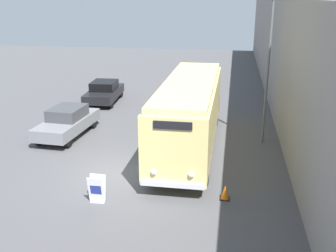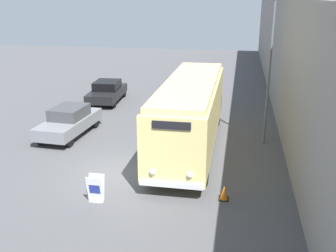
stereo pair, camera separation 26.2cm
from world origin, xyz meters
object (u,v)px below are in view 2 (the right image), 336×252
object	(u,v)px
traffic_cone	(224,193)
sign_board	(96,189)
parked_car_mid	(107,91)
parked_car_near	(69,121)
vintage_bus	(190,111)
streetlamp	(271,50)

from	to	relation	value
traffic_cone	sign_board	bearing A→B (deg)	-167.71
parked_car_mid	parked_car_near	bearing A→B (deg)	-91.14
vintage_bus	parked_car_near	size ratio (longest dim) A/B	2.31
parked_car_mid	vintage_bus	bearing A→B (deg)	-51.82
vintage_bus	sign_board	bearing A→B (deg)	-114.01
vintage_bus	parked_car_mid	world-z (taller)	vintage_bus
streetlamp	parked_car_mid	xyz separation A→B (m)	(-10.32, 6.22, -3.87)
vintage_bus	parked_car_near	xyz separation A→B (m)	(-6.46, 0.61, -1.08)
sign_board	streetlamp	world-z (taller)	streetlamp
sign_board	parked_car_near	bearing A→B (deg)	120.71
streetlamp	parked_car_mid	world-z (taller)	streetlamp
sign_board	parked_car_mid	distance (m)	14.05
streetlamp	parked_car_mid	distance (m)	12.65
vintage_bus	sign_board	size ratio (longest dim) A/B	10.40
vintage_bus	parked_car_near	bearing A→B (deg)	174.58
traffic_cone	streetlamp	bearing A→B (deg)	74.81
streetlamp	parked_car_mid	bearing A→B (deg)	148.93
vintage_bus	sign_board	distance (m)	6.56
streetlamp	traffic_cone	bearing A→B (deg)	-105.19
sign_board	parked_car_near	distance (m)	7.54
sign_board	parked_car_mid	xyz separation A→B (m)	(-4.15, 13.42, 0.25)
vintage_bus	streetlamp	world-z (taller)	streetlamp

